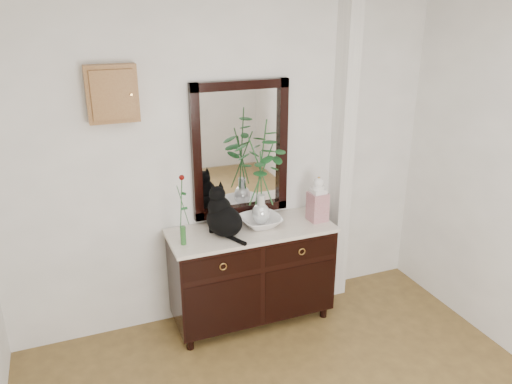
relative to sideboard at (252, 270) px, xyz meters
name	(u,v)px	position (x,y,z in m)	size (l,w,h in m)	color
wall_back	(228,162)	(-0.10, 0.25, 0.88)	(3.60, 0.04, 2.70)	white
pilaster	(342,152)	(0.90, 0.17, 0.88)	(0.12, 0.20, 2.70)	white
sideboard	(252,270)	(0.00, 0.00, 0.00)	(1.33, 0.52, 0.82)	black
wall_mirror	(241,150)	(0.00, 0.24, 0.97)	(0.80, 0.06, 1.10)	black
key_cabinet	(112,94)	(-0.95, 0.21, 1.48)	(0.35, 0.10, 0.40)	brown
cat	(224,211)	(-0.23, -0.02, 0.57)	(0.28, 0.34, 0.39)	black
lotus_bowl	(261,221)	(0.09, 0.03, 0.42)	(0.33, 0.33, 0.08)	white
vase_branches	(261,172)	(0.09, 0.03, 0.83)	(0.42, 0.42, 0.87)	silver
bud_vase_rose	(182,210)	(-0.57, -0.07, 0.66)	(0.07, 0.07, 0.56)	#2C662C
ginger_jar	(318,199)	(0.57, -0.04, 0.57)	(0.14, 0.14, 0.38)	silver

